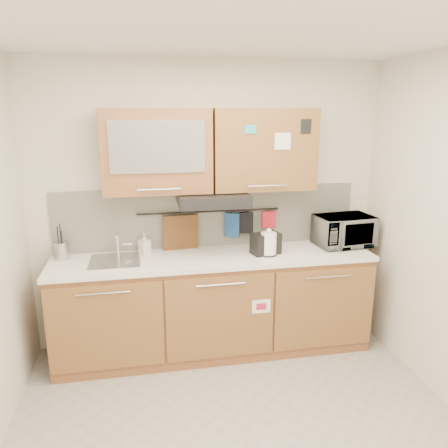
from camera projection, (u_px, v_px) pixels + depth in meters
name	position (u px, v px, depth m)	size (l,w,h in m)	color
floor	(244.00, 441.00, 2.94)	(3.20, 3.20, 0.00)	#9E9993
ceiling	(250.00, 24.00, 2.28)	(3.20, 3.20, 0.00)	white
wall_back	(208.00, 206.00, 4.04)	(3.20, 3.20, 0.00)	silver
base_cabinet	(214.00, 309.00, 3.97)	(2.80, 0.64, 0.88)	#985E36
countertop	(214.00, 258.00, 3.85)	(2.82, 0.62, 0.04)	white
backsplash	(209.00, 217.00, 4.05)	(2.80, 0.02, 0.56)	silver
upper_cabinets	(210.00, 150.00, 3.73)	(1.82, 0.37, 0.70)	#985E36
range_hood	(213.00, 199.00, 3.77)	(0.60, 0.46, 0.10)	black
sink	(115.00, 261.00, 3.70)	(0.42, 0.40, 0.26)	silver
utensil_rail	(209.00, 212.00, 4.00)	(0.02, 0.02, 1.30)	black
utensil_crock	(62.00, 250.00, 3.74)	(0.14, 0.14, 0.31)	#ABABAF
kettle	(269.00, 244.00, 3.84)	(0.18, 0.16, 0.24)	white
toaster	(266.00, 243.00, 3.88)	(0.28, 0.20, 0.19)	black
microwave	(344.00, 231.00, 4.10)	(0.52, 0.35, 0.29)	#999999
soap_bottle	(144.00, 243.00, 3.88)	(0.08, 0.09, 0.19)	#999999
cutting_board	(181.00, 237.00, 3.99)	(0.33, 0.02, 0.40)	brown
oven_mitt	(232.00, 225.00, 4.06)	(0.13, 0.03, 0.22)	#1E4C8B
dark_pouch	(246.00, 223.00, 4.08)	(0.13, 0.04, 0.20)	black
pot_holder	(269.00, 220.00, 4.11)	(0.13, 0.02, 0.16)	red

